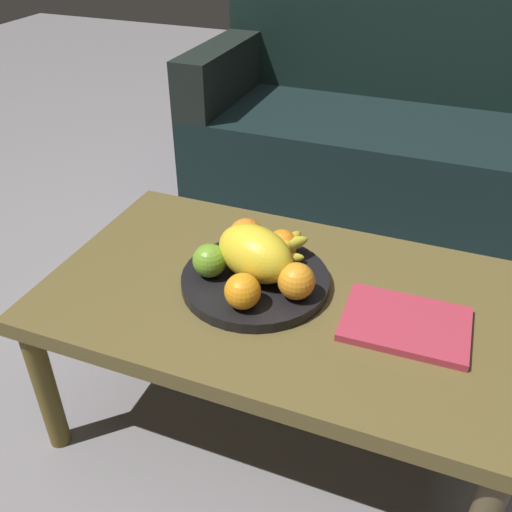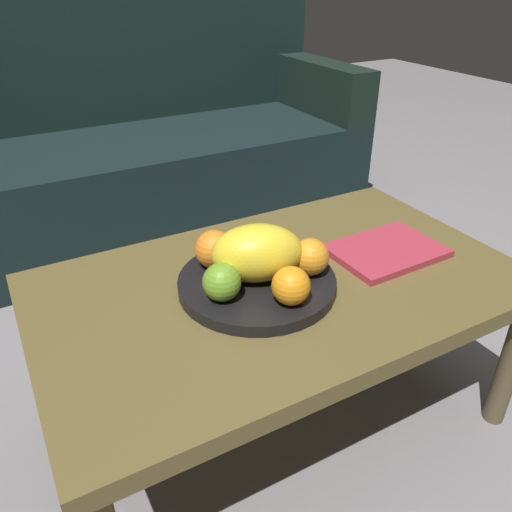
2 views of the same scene
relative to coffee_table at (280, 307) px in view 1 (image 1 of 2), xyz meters
name	(u,v)px [view 1 (image 1 of 2)]	position (x,y,z in m)	size (l,w,h in m)	color
ground_plane	(277,415)	(0.00, 0.00, -0.36)	(8.00, 8.00, 0.00)	gray
coffee_table	(280,307)	(0.00, 0.00, 0.00)	(1.03, 0.62, 0.41)	brown
couch	(414,139)	(0.12, 1.24, -0.06)	(1.70, 0.70, 0.90)	black
fruit_bowl	(256,279)	(-0.06, 0.00, 0.06)	(0.33, 0.33, 0.03)	black
melon_large_front	(256,252)	(-0.06, 0.00, 0.13)	(0.19, 0.12, 0.12)	yellow
orange_front	(282,245)	(-0.03, 0.09, 0.11)	(0.07, 0.07, 0.07)	orange
orange_left	(243,291)	(-0.05, -0.11, 0.11)	(0.07, 0.07, 0.07)	orange
orange_right	(246,236)	(-0.12, 0.08, 0.11)	(0.08, 0.08, 0.08)	orange
orange_back	(296,281)	(0.05, -0.04, 0.11)	(0.08, 0.08, 0.08)	orange
apple_left	(210,260)	(-0.15, -0.03, 0.11)	(0.08, 0.08, 0.08)	#699D29
banana_bunch	(278,253)	(-0.03, 0.06, 0.10)	(0.15, 0.16, 0.06)	yellow
magazine	(406,324)	(0.27, -0.02, 0.05)	(0.25, 0.18, 0.02)	#B03143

